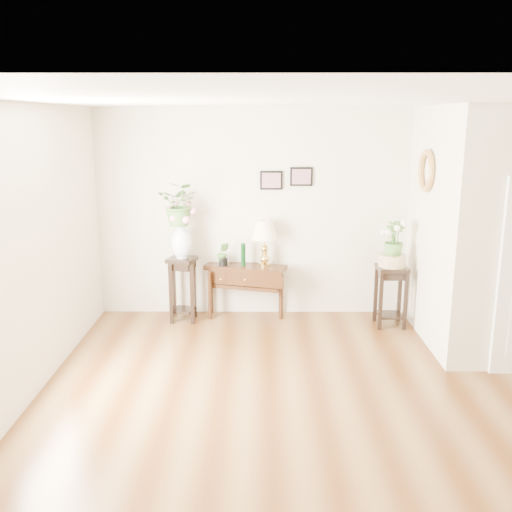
{
  "coord_description": "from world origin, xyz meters",
  "views": [
    {
      "loc": [
        -0.82,
        -4.88,
        2.64
      ],
      "look_at": [
        -0.85,
        1.3,
        1.16
      ],
      "focal_mm": 40.0,
      "sensor_mm": 36.0,
      "label": 1
    }
  ],
  "objects_px": {
    "table_lamp": "(265,240)",
    "plant_stand_b": "(390,296)",
    "plant_stand_a": "(183,289)",
    "console_table": "(246,291)"
  },
  "relations": [
    {
      "from": "table_lamp",
      "to": "plant_stand_b",
      "type": "relative_size",
      "value": 0.77
    },
    {
      "from": "table_lamp",
      "to": "plant_stand_a",
      "type": "distance_m",
      "value": 1.28
    },
    {
      "from": "console_table",
      "to": "table_lamp",
      "type": "height_order",
      "value": "table_lamp"
    },
    {
      "from": "console_table",
      "to": "plant_stand_b",
      "type": "xyz_separation_m",
      "value": [
        1.9,
        -0.35,
        0.04
      ]
    },
    {
      "from": "console_table",
      "to": "plant_stand_a",
      "type": "bearing_deg",
      "value": -153.0
    },
    {
      "from": "table_lamp",
      "to": "plant_stand_a",
      "type": "bearing_deg",
      "value": -171.44
    },
    {
      "from": "console_table",
      "to": "plant_stand_b",
      "type": "relative_size",
      "value": 1.35
    },
    {
      "from": "console_table",
      "to": "plant_stand_a",
      "type": "relative_size",
      "value": 1.25
    },
    {
      "from": "table_lamp",
      "to": "plant_stand_b",
      "type": "distance_m",
      "value": 1.8
    },
    {
      "from": "plant_stand_b",
      "to": "plant_stand_a",
      "type": "bearing_deg",
      "value": 176.12
    }
  ]
}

